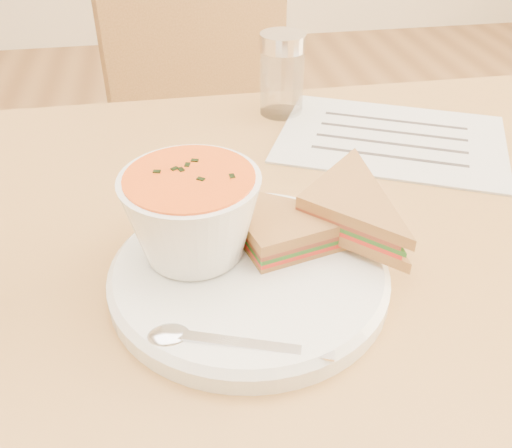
{
  "coord_description": "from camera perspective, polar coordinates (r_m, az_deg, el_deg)",
  "views": [
    {
      "loc": [
        -0.15,
        -0.47,
        1.09
      ],
      "look_at": [
        -0.08,
        -0.06,
        0.8
      ],
      "focal_mm": 40.0,
      "sensor_mm": 36.0,
      "label": 1
    }
  ],
  "objects": [
    {
      "name": "dining_table",
      "position": [
        0.87,
        5.06,
        -20.39
      ],
      "size": [
        1.0,
        0.7,
        0.75
      ],
      "primitive_type": null,
      "color": "olive",
      "rests_on": "floor"
    },
    {
      "name": "chair_far",
      "position": [
        1.25,
        -1.14,
        6.9
      ],
      "size": [
        0.57,
        0.57,
        0.99
      ],
      "primitive_type": null,
      "rotation": [
        0.0,
        0.0,
        3.51
      ],
      "color": "brown",
      "rests_on": "floor"
    },
    {
      "name": "plate",
      "position": [
        0.51,
        -0.72,
        -5.21
      ],
      "size": [
        0.3,
        0.3,
        0.02
      ],
      "primitive_type": null,
      "rotation": [
        0.0,
        0.0,
        -0.23
      ],
      "color": "white",
      "rests_on": "dining_table"
    },
    {
      "name": "soup_bowl",
      "position": [
        0.5,
        -6.38,
        0.47
      ],
      "size": [
        0.13,
        0.13,
        0.08
      ],
      "primitive_type": null,
      "rotation": [
        0.0,
        0.0,
        -0.12
      ],
      "color": "white",
      "rests_on": "plate"
    },
    {
      "name": "sandwich_half_a",
      "position": [
        0.49,
        0.52,
        -4.06
      ],
      "size": [
        0.14,
        0.14,
        0.04
      ],
      "primitive_type": null,
      "rotation": [
        0.0,
        0.0,
        0.24
      ],
      "color": "#B2863E",
      "rests_on": "plate"
    },
    {
      "name": "sandwich_half_b",
      "position": [
        0.52,
        3.94,
        1.11
      ],
      "size": [
        0.16,
        0.16,
        0.04
      ],
      "primitive_type": null,
      "rotation": [
        0.0,
        0.0,
        -0.79
      ],
      "color": "#B2863E",
      "rests_on": "plate"
    },
    {
      "name": "spoon",
      "position": [
        0.44,
        -2.49,
        -11.8
      ],
      "size": [
        0.17,
        0.08,
        0.01
      ],
      "primitive_type": null,
      "rotation": [
        0.0,
        0.0,
        -0.33
      ],
      "color": "silver",
      "rests_on": "plate"
    },
    {
      "name": "paper_menu",
      "position": [
        0.77,
        13.4,
        8.31
      ],
      "size": [
        0.35,
        0.31,
        0.0
      ],
      "primitive_type": null,
      "rotation": [
        0.0,
        0.0,
        -0.45
      ],
      "color": "silver",
      "rests_on": "dining_table"
    },
    {
      "name": "condiment_shaker",
      "position": [
        0.81,
        2.62,
        14.7
      ],
      "size": [
        0.07,
        0.07,
        0.11
      ],
      "primitive_type": null,
      "rotation": [
        0.0,
        0.0,
        -0.23
      ],
      "color": "silver",
      "rests_on": "dining_table"
    }
  ]
}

